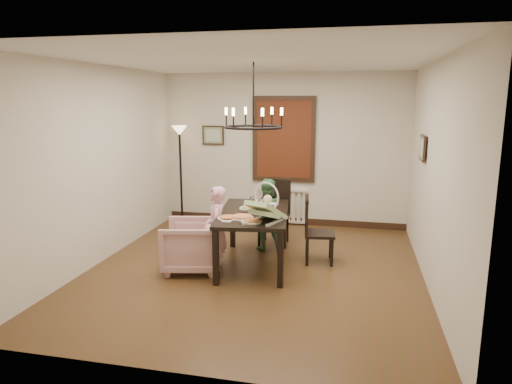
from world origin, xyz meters
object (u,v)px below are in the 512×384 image
at_px(chair_right, 320,230).
at_px(armchair, 191,245).
at_px(seated_man, 266,220).
at_px(baby_bouncer, 266,208).
at_px(dining_table, 254,218).
at_px(floor_lamp, 181,176).
at_px(chair_far, 274,213).
at_px(elderly_woman, 216,236).
at_px(drinking_glass, 258,204).

bearing_deg(chair_right, armchair, 105.43).
bearing_deg(chair_right, seated_man, 57.98).
bearing_deg(baby_bouncer, dining_table, 140.43).
xyz_separation_m(dining_table, armchair, (-0.80, -0.38, -0.34)).
bearing_deg(floor_lamp, dining_table, -46.41).
xyz_separation_m(dining_table, chair_far, (0.11, 0.99, -0.16)).
xyz_separation_m(elderly_woman, floor_lamp, (-1.38, 2.23, 0.41)).
bearing_deg(drinking_glass, baby_bouncer, -69.84).
bearing_deg(seated_man, baby_bouncer, 90.12).
height_order(chair_right, seated_man, chair_right).
bearing_deg(floor_lamp, elderly_woman, -58.13).
height_order(dining_table, seated_man, seated_man).
distance_m(chair_far, chair_right, 1.04).
height_order(armchair, seated_man, seated_man).
relative_size(seated_man, drinking_glass, 6.58).
relative_size(chair_far, baby_bouncer, 1.97).
bearing_deg(baby_bouncer, elderly_woman, -173.63).
height_order(elderly_woman, seated_man, elderly_woman).
height_order(chair_far, baby_bouncer, baby_bouncer).
bearing_deg(chair_far, chair_right, -38.17).
bearing_deg(drinking_glass, dining_table, -97.69).
bearing_deg(dining_table, armchair, -162.16).
distance_m(dining_table, seated_man, 0.76).
bearing_deg(elderly_woman, chair_far, 142.20).
height_order(dining_table, elderly_woman, elderly_woman).
bearing_deg(floor_lamp, chair_right, -30.58).
relative_size(elderly_woman, floor_lamp, 0.54).
bearing_deg(dining_table, chair_right, 11.88).
xyz_separation_m(armchair, drinking_glass, (0.82, 0.55, 0.50)).
bearing_deg(drinking_glass, floor_lamp, 136.69).
bearing_deg(baby_bouncer, chair_far, 117.88).
bearing_deg(chair_far, drinking_glass, -93.83).
bearing_deg(baby_bouncer, drinking_glass, 131.88).
xyz_separation_m(elderly_woman, seated_man, (0.50, 1.01, -0.02)).
height_order(chair_right, baby_bouncer, baby_bouncer).
bearing_deg(elderly_woman, seated_man, 140.04).
height_order(chair_far, drinking_glass, chair_far).
distance_m(chair_far, baby_bouncer, 1.54).
xyz_separation_m(chair_far, floor_lamp, (-1.95, 0.95, 0.37)).
height_order(armchair, baby_bouncer, baby_bouncer).
xyz_separation_m(baby_bouncer, floor_lamp, (-2.11, 2.43, -0.05)).
distance_m(chair_far, elderly_woman, 1.40).
bearing_deg(dining_table, chair_far, 76.31).
distance_m(chair_right, floor_lamp, 3.21).
bearing_deg(floor_lamp, seated_man, -32.82).
distance_m(armchair, seated_man, 1.38).
height_order(chair_far, seated_man, chair_far).
bearing_deg(elderly_woman, baby_bouncer, 60.81).
distance_m(chair_far, floor_lamp, 2.20).
height_order(baby_bouncer, floor_lamp, floor_lamp).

